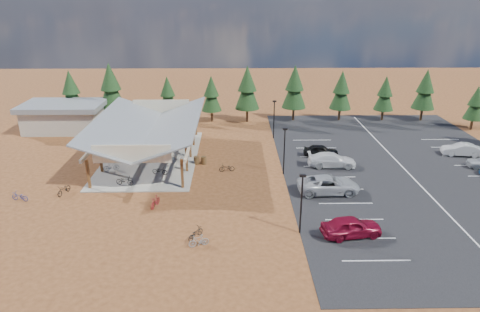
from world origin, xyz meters
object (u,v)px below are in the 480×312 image
bike_6 (167,146)px  car_2 (329,185)px  outbuilding (64,116)px  bike_11 (155,201)px  lamp_post_1 (284,148)px  trash_bin_0 (197,160)px  lamp_post_0 (301,200)px  bike_2 (131,153)px  bike_pavilion (149,127)px  car_3 (332,160)px  car_0 (351,227)px  bike_3 (148,138)px  bike_1 (111,167)px  bike_12 (195,233)px  bike_7 (173,142)px  trash_bin_1 (204,160)px  bike_13 (199,241)px  car_4 (321,151)px  bike_10 (20,196)px  bike_8 (64,190)px  bike_5 (178,158)px  car_9 (461,150)px  bike_4 (160,171)px  bike_16 (227,168)px  lamp_post_2 (274,117)px  bike_0 (125,181)px

bike_6 → car_2: (17.41, -12.17, 0.31)m
outbuilding → bike_11: outbuilding is taller
lamp_post_1 → bike_6: size_ratio=2.90×
trash_bin_0 → lamp_post_0: bearing=-57.5°
lamp_post_1 → bike_2: bearing=163.1°
bike_pavilion → car_3: bearing=-8.4°
bike_6 → car_0: car_0 is taller
bike_2 → bike_pavilion: bearing=-106.0°
bike_3 → car_3: 23.56m
lamp_post_1 → bike_1: 18.77m
bike_12 → bike_7: bearing=-44.4°
outbuilding → lamp_post_0: size_ratio=2.14×
trash_bin_1 → bike_2: bearing=165.0°
car_2 → bike_13: bearing=125.9°
bike_pavilion → car_4: size_ratio=4.78×
bike_10 → bike_12: size_ratio=0.97×
bike_8 → lamp_post_0: bearing=-1.3°
bike_5 → car_3: size_ratio=0.34×
bike_6 → bike_13: 22.07m
bike_1 → car_9: 40.57m
lamp_post_0 → outbuilding: bearing=136.0°
bike_4 → bike_6: bearing=17.7°
trash_bin_0 → car_0: bearing=-49.0°
car_4 → bike_11: bearing=131.6°
lamp_post_0 → bike_12: (-8.38, -0.71, -2.52)m
bike_10 → bike_16: bike_10 is taller
bike_5 → car_2: car_2 is taller
car_0 → lamp_post_1: bearing=8.6°
bike_2 → bike_3: bearing=-20.9°
bike_4 → bike_11: 7.19m
lamp_post_2 → car_2: bearing=-77.0°
lamp_post_2 → trash_bin_1: lamp_post_2 is taller
bike_8 → bike_12: size_ratio=1.05×
bike_13 → bike_5: bearing=173.3°
lamp_post_0 → car_2: bearing=62.4°
bike_1 → lamp_post_0: bearing=-144.4°
lamp_post_0 → bike_12: lamp_post_0 is taller
bike_pavilion → trash_bin_0: bearing=-20.2°
lamp_post_0 → lamp_post_1: same height
trash_bin_0 → car_2: car_2 is taller
lamp_post_0 → car_9: lamp_post_0 is taller
bike_10 → bike_2: bearing=159.4°
bike_pavilion → bike_10: bearing=-133.4°
lamp_post_2 → bike_3: lamp_post_2 is taller
bike_8 → outbuilding: bearing=127.2°
bike_8 → bike_12: (13.33, -8.15, -0.02)m
bike_6 → bike_12: bearing=-177.3°
bike_10 → bike_16: (19.26, 6.66, -0.01)m
bike_0 → car_3: bearing=-66.0°
bike_11 → bike_13: 7.90m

